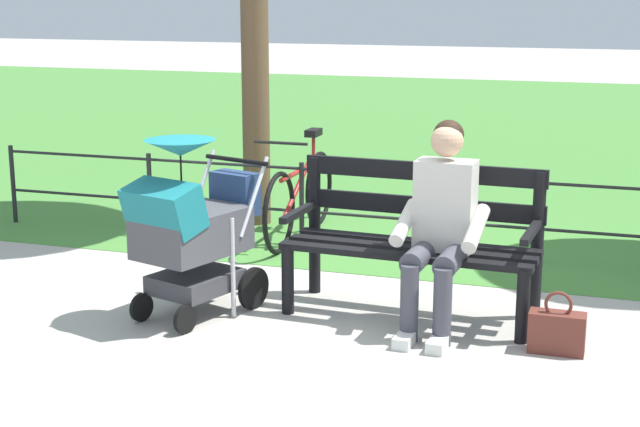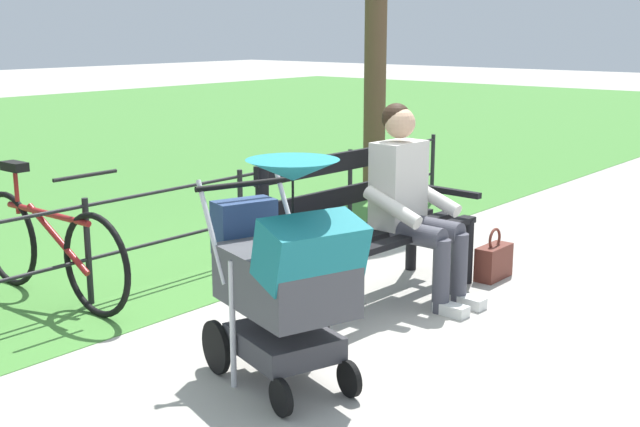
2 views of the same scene
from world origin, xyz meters
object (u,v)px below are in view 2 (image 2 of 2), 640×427
person_on_bench (412,197)px  stroller (286,271)px  bicycle (49,246)px  park_bench (364,221)px  handbag (494,261)px

person_on_bench → stroller: bearing=10.6°
person_on_bench → bicycle: 2.37m
park_bench → bicycle: size_ratio=0.98×
stroller → handbag: 2.32m
person_on_bench → stroller: 1.56m
person_on_bench → bicycle: (1.53, -1.78, -0.31)m
stroller → handbag: bearing=-178.3°
park_bench → handbag: 1.12m
stroller → bicycle: 2.08m
bicycle → handbag: bearing=138.5°
stroller → bicycle: bearing=-90.0°
person_on_bench → handbag: 0.95m
stroller → bicycle: (-0.00, -2.07, -0.23)m
park_bench → handbag: bearing=154.7°
person_on_bench → handbag: bearing=163.2°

